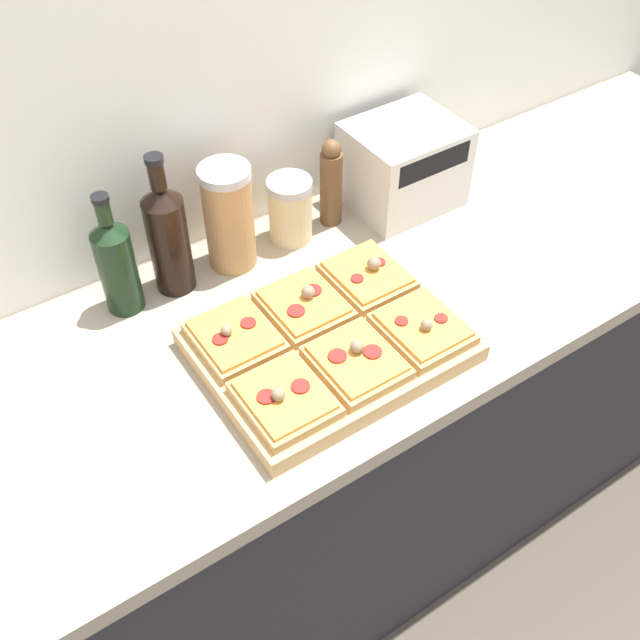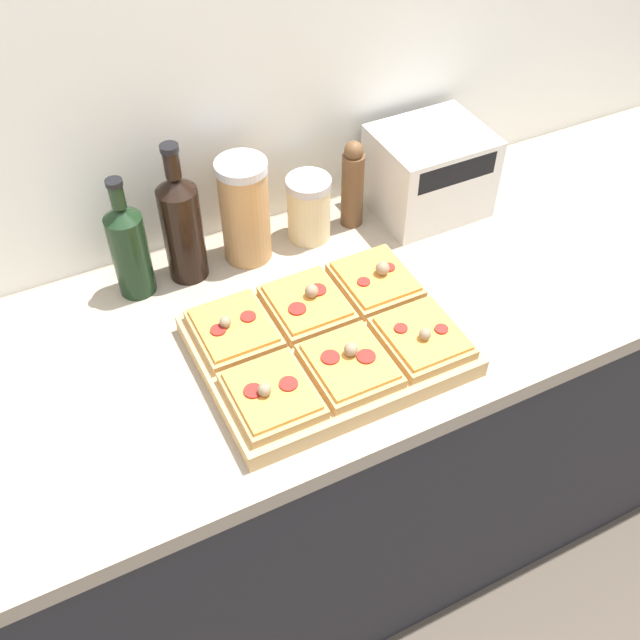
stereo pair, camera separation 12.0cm
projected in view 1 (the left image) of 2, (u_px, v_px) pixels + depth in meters
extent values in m
plane|color=#4C4238|center=(382.00, 639.00, 1.93)|extent=(12.00, 12.00, 0.00)
cube|color=silver|center=(209.00, 86.00, 1.44)|extent=(6.00, 0.06, 2.50)
cube|color=#232328|center=(313.00, 455.00, 1.81)|extent=(2.60, 0.64, 0.88)
cube|color=gray|center=(312.00, 321.00, 1.48)|extent=(2.63, 0.67, 0.04)
cube|color=tan|center=(329.00, 344.00, 1.38)|extent=(0.46, 0.36, 0.04)
cube|color=tan|center=(235.00, 338.00, 1.35)|extent=(0.14, 0.16, 0.02)
cube|color=orange|center=(234.00, 333.00, 1.34)|extent=(0.12, 0.14, 0.01)
cylinder|color=maroon|center=(220.00, 339.00, 1.32)|extent=(0.03, 0.03, 0.00)
cylinder|color=maroon|center=(248.00, 323.00, 1.35)|extent=(0.03, 0.03, 0.00)
sphere|color=#7F6B51|center=(226.00, 330.00, 1.33)|extent=(0.02, 0.02, 0.02)
cube|color=tan|center=(304.00, 306.00, 1.41)|extent=(0.14, 0.16, 0.02)
cube|color=orange|center=(304.00, 301.00, 1.40)|extent=(0.12, 0.14, 0.01)
cylinder|color=maroon|center=(296.00, 311.00, 1.37)|extent=(0.03, 0.03, 0.00)
cylinder|color=maroon|center=(314.00, 290.00, 1.41)|extent=(0.03, 0.03, 0.00)
sphere|color=#7F6B51|center=(308.00, 292.00, 1.39)|extent=(0.03, 0.03, 0.03)
cube|color=tan|center=(367.00, 277.00, 1.47)|extent=(0.14, 0.16, 0.02)
cube|color=orange|center=(367.00, 272.00, 1.46)|extent=(0.12, 0.14, 0.01)
cylinder|color=maroon|center=(357.00, 278.00, 1.44)|extent=(0.03, 0.03, 0.00)
cylinder|color=maroon|center=(379.00, 262.00, 1.47)|extent=(0.03, 0.03, 0.00)
sphere|color=#7F6B51|center=(374.00, 263.00, 1.45)|extent=(0.03, 0.03, 0.03)
cube|color=tan|center=(285.00, 400.00, 1.25)|extent=(0.14, 0.16, 0.02)
cube|color=orange|center=(284.00, 395.00, 1.24)|extent=(0.12, 0.14, 0.01)
cylinder|color=maroon|center=(266.00, 397.00, 1.23)|extent=(0.03, 0.03, 0.00)
cylinder|color=maroon|center=(301.00, 386.00, 1.25)|extent=(0.03, 0.03, 0.00)
sphere|color=#7F6B51|center=(278.00, 394.00, 1.22)|extent=(0.02, 0.02, 0.02)
cube|color=tan|center=(356.00, 363.00, 1.31)|extent=(0.14, 0.16, 0.02)
cube|color=orange|center=(357.00, 358.00, 1.30)|extent=(0.12, 0.14, 0.01)
cylinder|color=maroon|center=(337.00, 356.00, 1.30)|extent=(0.03, 0.03, 0.00)
cylinder|color=maroon|center=(373.00, 351.00, 1.30)|extent=(0.03, 0.03, 0.00)
sphere|color=#7F6B51|center=(357.00, 346.00, 1.30)|extent=(0.02, 0.02, 0.02)
cube|color=tan|center=(422.00, 329.00, 1.37)|extent=(0.14, 0.16, 0.02)
cube|color=orange|center=(423.00, 324.00, 1.36)|extent=(0.12, 0.14, 0.01)
cylinder|color=maroon|center=(402.00, 321.00, 1.36)|extent=(0.02, 0.02, 0.00)
cylinder|color=maroon|center=(441.00, 318.00, 1.36)|extent=(0.02, 0.02, 0.00)
sphere|color=#7F6B51|center=(427.00, 325.00, 1.34)|extent=(0.02, 0.02, 0.02)
cylinder|color=black|center=(118.00, 271.00, 1.42)|extent=(0.07, 0.07, 0.18)
cone|color=black|center=(107.00, 228.00, 1.34)|extent=(0.07, 0.07, 0.03)
cylinder|color=black|center=(103.00, 212.00, 1.32)|extent=(0.03, 0.03, 0.05)
cylinder|color=black|center=(100.00, 198.00, 1.30)|extent=(0.03, 0.03, 0.01)
cylinder|color=black|center=(170.00, 245.00, 1.45)|extent=(0.08, 0.08, 0.21)
cone|color=black|center=(160.00, 195.00, 1.37)|extent=(0.08, 0.08, 0.03)
cylinder|color=black|center=(157.00, 175.00, 1.34)|extent=(0.03, 0.03, 0.05)
cylinder|color=black|center=(154.00, 159.00, 1.31)|extent=(0.03, 0.03, 0.01)
cylinder|color=#AD7F4C|center=(229.00, 221.00, 1.50)|extent=(0.10, 0.10, 0.21)
cylinder|color=#B2B2B7|center=(224.00, 173.00, 1.42)|extent=(0.10, 0.10, 0.02)
cylinder|color=beige|center=(290.00, 213.00, 1.59)|extent=(0.09, 0.09, 0.13)
cylinder|color=#B2B2B7|center=(289.00, 185.00, 1.53)|extent=(0.10, 0.10, 0.02)
cylinder|color=brown|center=(331.00, 188.00, 1.61)|extent=(0.05, 0.05, 0.17)
sphere|color=brown|center=(332.00, 149.00, 1.54)|extent=(0.04, 0.04, 0.04)
cube|color=beige|center=(403.00, 165.00, 1.66)|extent=(0.24, 0.20, 0.19)
cube|color=black|center=(434.00, 163.00, 1.56)|extent=(0.19, 0.01, 0.05)
cube|color=black|center=(449.00, 143.00, 1.70)|extent=(0.02, 0.02, 0.02)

